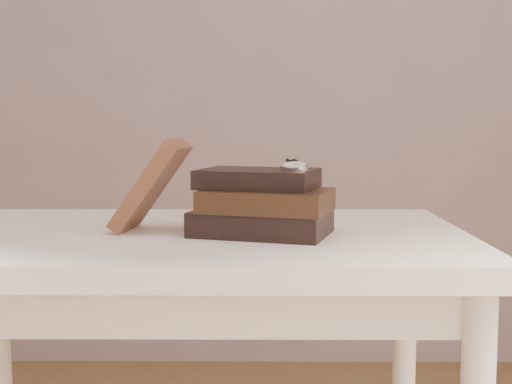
{
  "coord_description": "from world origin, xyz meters",
  "views": [
    {
      "loc": [
        0.13,
        -0.87,
        0.95
      ],
      "look_at": [
        0.12,
        0.32,
        0.82
      ],
      "focal_mm": 47.98,
      "sensor_mm": 36.0,
      "label": 1
    }
  ],
  "objects": [
    {
      "name": "journal",
      "position": [
        -0.07,
        0.35,
        0.83
      ],
      "size": [
        0.15,
        0.13,
        0.17
      ],
      "primitive_type": "cube",
      "rotation": [
        0.0,
        0.62,
        -0.15
      ],
      "color": "#422519",
      "rests_on": "table"
    },
    {
      "name": "pocket_watch",
      "position": [
        0.19,
        0.29,
        0.87
      ],
      "size": [
        0.06,
        0.15,
        0.02
      ],
      "color": "silver",
      "rests_on": "book_stack"
    },
    {
      "name": "back_wall",
      "position": [
        0.0,
        1.75,
        1.35
      ],
      "size": [
        3.5,
        0.02,
        2.7
      ],
      "primitive_type": "cube",
      "color": "gray",
      "rests_on": "ground"
    },
    {
      "name": "table",
      "position": [
        0.0,
        0.35,
        0.66
      ],
      "size": [
        1.0,
        0.6,
        0.75
      ],
      "color": "white",
      "rests_on": "ground"
    },
    {
      "name": "book_stack",
      "position": [
        0.13,
        0.32,
        0.8
      ],
      "size": [
        0.26,
        0.22,
        0.11
      ],
      "color": "black",
      "rests_on": "table"
    },
    {
      "name": "eyeglasses",
      "position": [
        0.08,
        0.41,
        0.82
      ],
      "size": [
        0.12,
        0.13,
        0.05
      ],
      "color": "silver",
      "rests_on": "book_stack"
    }
  ]
}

